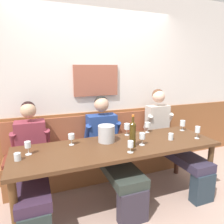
{
  "coord_description": "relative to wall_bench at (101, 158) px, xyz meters",
  "views": [
    {
      "loc": [
        -0.91,
        -1.97,
        1.65
      ],
      "look_at": [
        0.03,
        0.45,
        1.09
      ],
      "focal_mm": 32.89,
      "sensor_mm": 36.0,
      "label": 1
    }
  ],
  "objects": [
    {
      "name": "ground_plane",
      "position": [
        0.0,
        -0.83,
        -0.29
      ],
      "size": [
        6.8,
        6.8,
        0.02
      ],
      "primitive_type": "cube",
      "color": "tan",
      "rests_on": "ground"
    },
    {
      "name": "room_wall_back",
      "position": [
        -0.0,
        0.26,
        1.12
      ],
      "size": [
        6.8,
        0.12,
        2.8
      ],
      "color": "silver",
      "rests_on": "ground"
    },
    {
      "name": "wood_wainscot_panel",
      "position": [
        0.0,
        0.21,
        0.21
      ],
      "size": [
        6.8,
        0.03,
        0.98
      ],
      "primitive_type": "cube",
      "color": "brown",
      "rests_on": "ground"
    },
    {
      "name": "wall_bench",
      "position": [
        0.0,
        0.0,
        0.0
      ],
      "size": [
        2.72,
        0.42,
        0.94
      ],
      "color": "brown",
      "rests_on": "ground"
    },
    {
      "name": "dining_table",
      "position": [
        0.0,
        -0.68,
        0.39
      ],
      "size": [
        2.42,
        0.77,
        0.75
      ],
      "color": "#50301B",
      "rests_on": "ground"
    },
    {
      "name": "person_left_seat",
      "position": [
        -0.98,
        -0.35,
        0.33
      ],
      "size": [
        0.48,
        1.24,
        1.23
      ],
      "color": "#293432",
      "rests_on": "ground"
    },
    {
      "name": "person_center_right_seat",
      "position": [
        0.01,
        -0.35,
        0.33
      ],
      "size": [
        0.53,
        1.23,
        1.25
      ],
      "color": "#322C38",
      "rests_on": "ground"
    },
    {
      "name": "person_center_left_seat",
      "position": [
        0.97,
        -0.36,
        0.35
      ],
      "size": [
        0.47,
        1.23,
        1.32
      ],
      "color": "#25333E",
      "rests_on": "ground"
    },
    {
      "name": "ice_bucket",
      "position": [
        -0.1,
        -0.53,
        0.58
      ],
      "size": [
        0.21,
        0.21,
        0.21
      ],
      "primitive_type": "cylinder",
      "color": "#B1B3B5",
      "rests_on": "dining_table"
    },
    {
      "name": "wine_bottle_clear_water",
      "position": [
        0.13,
        -0.79,
        0.63
      ],
      "size": [
        0.07,
        0.07,
        0.38
      ],
      "color": "#402F0F",
      "rests_on": "dining_table"
    },
    {
      "name": "wine_glass_right_end",
      "position": [
        -1.0,
        -0.59,
        0.57
      ],
      "size": [
        0.07,
        0.07,
        0.14
      ],
      "color": "silver",
      "rests_on": "dining_table"
    },
    {
      "name": "wine_glass_near_bucket",
      "position": [
        0.03,
        -0.93,
        0.56
      ],
      "size": [
        0.07,
        0.07,
        0.13
      ],
      "color": "silver",
      "rests_on": "dining_table"
    },
    {
      "name": "wine_glass_by_bottle",
      "position": [
        -0.52,
        -0.48,
        0.57
      ],
      "size": [
        0.07,
        0.07,
        0.14
      ],
      "color": "silver",
      "rests_on": "dining_table"
    },
    {
      "name": "wine_glass_mid_right",
      "position": [
        1.09,
        -0.49,
        0.57
      ],
      "size": [
        0.07,
        0.07,
        0.15
      ],
      "color": "silver",
      "rests_on": "dining_table"
    },
    {
      "name": "wine_glass_center_rear",
      "position": [
        1.04,
        -0.84,
        0.58
      ],
      "size": [
        0.06,
        0.06,
        0.16
      ],
      "color": "silver",
      "rests_on": "dining_table"
    },
    {
      "name": "wine_glass_mid_left",
      "position": [
        0.25,
        -0.39,
        0.59
      ],
      "size": [
        0.08,
        0.08,
        0.16
      ],
      "color": "silver",
      "rests_on": "dining_table"
    },
    {
      "name": "wine_glass_left_end",
      "position": [
        0.26,
        -0.78,
        0.58
      ],
      "size": [
        0.07,
        0.07,
        0.15
      ],
      "color": "silver",
      "rests_on": "dining_table"
    },
    {
      "name": "wine_glass_center_front",
      "position": [
        0.57,
        -0.39,
        0.58
      ],
      "size": [
        0.07,
        0.07,
        0.15
      ],
      "color": "silver",
      "rests_on": "dining_table"
    },
    {
      "name": "water_tumbler_right",
      "position": [
        -1.1,
        -0.7,
        0.51
      ],
      "size": [
        0.06,
        0.06,
        0.08
      ],
      "primitive_type": "cylinder",
      "color": "silver",
      "rests_on": "dining_table"
    },
    {
      "name": "water_tumbler_center",
      "position": [
        0.69,
        -0.76,
        0.51
      ],
      "size": [
        0.06,
        0.06,
        0.08
      ],
      "primitive_type": "cylinder",
      "color": "silver",
      "rests_on": "dining_table"
    }
  ]
}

